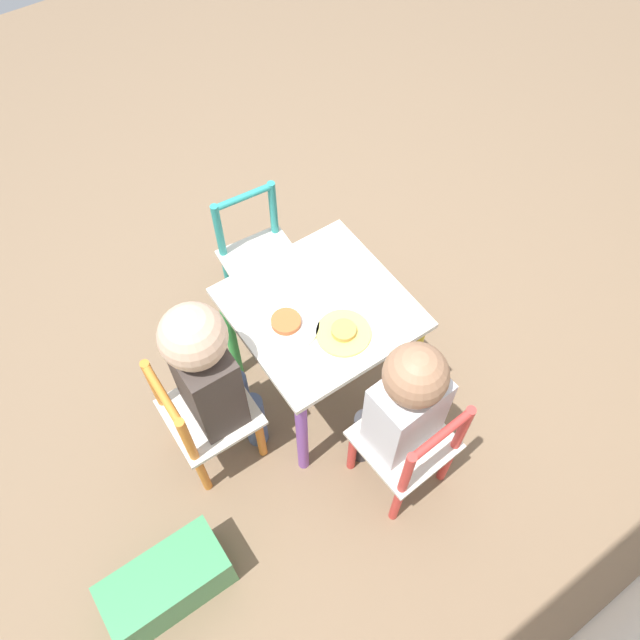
# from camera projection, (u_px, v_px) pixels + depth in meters

# --- Properties ---
(ground_plane) EXTENTS (6.00, 6.00, 0.00)m
(ground_plane) POSITION_uv_depth(u_px,v_px,m) (320.00, 384.00, 2.26)
(ground_plane) COLOR #7F664C
(kids_table) EXTENTS (0.49, 0.49, 0.50)m
(kids_table) POSITION_uv_depth(u_px,v_px,m) (320.00, 323.00, 1.92)
(kids_table) COLOR silver
(kids_table) RESTS_ON ground_plane
(chair_red) EXTENTS (0.27, 0.27, 0.51)m
(chair_red) POSITION_uv_depth(u_px,v_px,m) (409.00, 448.00, 1.86)
(chair_red) COLOR silver
(chair_red) RESTS_ON ground_plane
(chair_orange) EXTENTS (0.26, 0.26, 0.51)m
(chair_orange) POSITION_uv_depth(u_px,v_px,m) (203.00, 417.00, 1.92)
(chair_orange) COLOR silver
(chair_orange) RESTS_ON ground_plane
(chair_teal) EXTENTS (0.28, 0.28, 0.51)m
(chair_teal) POSITION_uv_depth(u_px,v_px,m) (260.00, 260.00, 2.26)
(chair_teal) COLOR silver
(chair_teal) RESTS_ON ground_plane
(child_back) EXTENTS (0.21, 0.22, 0.72)m
(child_back) POSITION_uv_depth(u_px,v_px,m) (402.00, 405.00, 1.73)
(child_back) COLOR #38383D
(child_back) RESTS_ON ground_plane
(child_right) EXTENTS (0.23, 0.20, 0.77)m
(child_right) POSITION_uv_depth(u_px,v_px,m) (209.00, 373.00, 1.75)
(child_right) COLOR #4C608E
(child_right) RESTS_ON ground_plane
(plate_back) EXTENTS (0.16, 0.16, 0.03)m
(plate_back) POSITION_uv_depth(u_px,v_px,m) (344.00, 332.00, 1.78)
(plate_back) COLOR #EADB66
(plate_back) RESTS_ON kids_table
(plate_right) EXTENTS (0.19, 0.19, 0.03)m
(plate_right) POSITION_uv_depth(u_px,v_px,m) (286.00, 324.00, 1.80)
(plate_right) COLOR white
(plate_right) RESTS_ON kids_table
(storage_bin) EXTENTS (0.35, 0.17, 0.20)m
(storage_bin) POSITION_uv_depth(u_px,v_px,m) (168.00, 584.00, 1.79)
(storage_bin) COLOR #3D8E56
(storage_bin) RESTS_ON ground_plane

